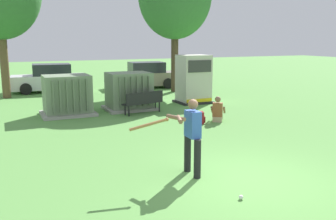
{
  "coord_description": "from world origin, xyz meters",
  "views": [
    {
      "loc": [
        -4.81,
        -6.25,
        3.04
      ],
      "look_at": [
        -0.39,
        3.5,
        1.0
      ],
      "focal_mm": 39.84,
      "sensor_mm": 36.0,
      "label": 1
    }
  ],
  "objects_px": {
    "parked_car_leftmost": "(50,79)",
    "generator_enclosure": "(193,79)",
    "seated_spectator": "(218,111)",
    "parked_car_left_of_center": "(145,76)",
    "sports_ball": "(241,197)",
    "batter": "(190,133)",
    "backpack": "(201,118)",
    "park_bench": "(144,101)",
    "transformer_mid_west": "(129,92)",
    "transformer_west": "(67,96)"
  },
  "relations": [
    {
      "from": "transformer_west",
      "to": "parked_car_leftmost",
      "type": "height_order",
      "value": "same"
    },
    {
      "from": "sports_ball",
      "to": "seated_spectator",
      "type": "xyz_separation_m",
      "value": [
        3.3,
        6.15,
        0.33
      ]
    },
    {
      "from": "park_bench",
      "to": "sports_ball",
      "type": "bearing_deg",
      "value": -98.36
    },
    {
      "from": "generator_enclosure",
      "to": "sports_ball",
      "type": "distance_m",
      "value": 11.17
    },
    {
      "from": "transformer_mid_west",
      "to": "generator_enclosure",
      "type": "relative_size",
      "value": 0.91
    },
    {
      "from": "sports_ball",
      "to": "seated_spectator",
      "type": "distance_m",
      "value": 6.99
    },
    {
      "from": "seated_spectator",
      "to": "parked_car_leftmost",
      "type": "relative_size",
      "value": 0.22
    },
    {
      "from": "generator_enclosure",
      "to": "batter",
      "type": "bearing_deg",
      "value": -118.67
    },
    {
      "from": "sports_ball",
      "to": "backpack",
      "type": "distance_m",
      "value": 6.57
    },
    {
      "from": "park_bench",
      "to": "parked_car_leftmost",
      "type": "bearing_deg",
      "value": 107.36
    },
    {
      "from": "transformer_mid_west",
      "to": "seated_spectator",
      "type": "distance_m",
      "value": 4.32
    },
    {
      "from": "sports_ball",
      "to": "parked_car_left_of_center",
      "type": "relative_size",
      "value": 0.02
    },
    {
      "from": "seated_spectator",
      "to": "parked_car_left_of_center",
      "type": "xyz_separation_m",
      "value": [
        1.02,
        10.31,
        0.38
      ]
    },
    {
      "from": "transformer_mid_west",
      "to": "generator_enclosure",
      "type": "height_order",
      "value": "generator_enclosure"
    },
    {
      "from": "batter",
      "to": "backpack",
      "type": "bearing_deg",
      "value": 57.91
    },
    {
      "from": "transformer_mid_west",
      "to": "park_bench",
      "type": "xyz_separation_m",
      "value": [
        0.23,
        -1.18,
        -0.25
      ]
    },
    {
      "from": "transformer_west",
      "to": "backpack",
      "type": "bearing_deg",
      "value": -41.16
    },
    {
      "from": "parked_car_leftmost",
      "to": "parked_car_left_of_center",
      "type": "bearing_deg",
      "value": -6.22
    },
    {
      "from": "park_bench",
      "to": "backpack",
      "type": "height_order",
      "value": "park_bench"
    },
    {
      "from": "generator_enclosure",
      "to": "parked_car_left_of_center",
      "type": "distance_m",
      "value": 6.27
    },
    {
      "from": "park_bench",
      "to": "batter",
      "type": "distance_m",
      "value": 7.21
    },
    {
      "from": "transformer_mid_west",
      "to": "seated_spectator",
      "type": "height_order",
      "value": "transformer_mid_west"
    },
    {
      "from": "park_bench",
      "to": "backpack",
      "type": "distance_m",
      "value": 2.87
    },
    {
      "from": "parked_car_left_of_center",
      "to": "park_bench",
      "type": "bearing_deg",
      "value": -111.29
    },
    {
      "from": "transformer_west",
      "to": "park_bench",
      "type": "height_order",
      "value": "transformer_west"
    },
    {
      "from": "parked_car_leftmost",
      "to": "parked_car_left_of_center",
      "type": "relative_size",
      "value": 1.0
    },
    {
      "from": "batter",
      "to": "sports_ball",
      "type": "height_order",
      "value": "batter"
    },
    {
      "from": "parked_car_left_of_center",
      "to": "parked_car_leftmost",
      "type": "bearing_deg",
      "value": 173.78
    },
    {
      "from": "transformer_west",
      "to": "backpack",
      "type": "relative_size",
      "value": 4.77
    },
    {
      "from": "transformer_mid_west",
      "to": "parked_car_left_of_center",
      "type": "relative_size",
      "value": 0.48
    },
    {
      "from": "park_bench",
      "to": "transformer_west",
      "type": "bearing_deg",
      "value": 159.72
    },
    {
      "from": "transformer_west",
      "to": "batter",
      "type": "bearing_deg",
      "value": -80.55
    },
    {
      "from": "park_bench",
      "to": "sports_ball",
      "type": "height_order",
      "value": "park_bench"
    },
    {
      "from": "transformer_mid_west",
      "to": "parked_car_left_of_center",
      "type": "bearing_deg",
      "value": 63.73
    },
    {
      "from": "generator_enclosure",
      "to": "parked_car_leftmost",
      "type": "xyz_separation_m",
      "value": [
        -5.8,
        6.88,
        -0.38
      ]
    },
    {
      "from": "park_bench",
      "to": "transformer_mid_west",
      "type": "bearing_deg",
      "value": 101.25
    },
    {
      "from": "parked_car_left_of_center",
      "to": "transformer_mid_west",
      "type": "bearing_deg",
      "value": -116.27
    },
    {
      "from": "park_bench",
      "to": "seated_spectator",
      "type": "bearing_deg",
      "value": -50.67
    },
    {
      "from": "batter",
      "to": "parked_car_left_of_center",
      "type": "relative_size",
      "value": 0.4
    },
    {
      "from": "sports_ball",
      "to": "parked_car_leftmost",
      "type": "xyz_separation_m",
      "value": [
        -1.37,
        17.08,
        0.71
      ]
    },
    {
      "from": "seated_spectator",
      "to": "parked_car_leftmost",
      "type": "height_order",
      "value": "parked_car_leftmost"
    },
    {
      "from": "parked_car_leftmost",
      "to": "generator_enclosure",
      "type": "bearing_deg",
      "value": -49.86
    },
    {
      "from": "generator_enclosure",
      "to": "backpack",
      "type": "distance_m",
      "value": 4.64
    },
    {
      "from": "batter",
      "to": "seated_spectator",
      "type": "bearing_deg",
      "value": 51.91
    },
    {
      "from": "batter",
      "to": "parked_car_left_of_center",
      "type": "height_order",
      "value": "batter"
    },
    {
      "from": "seated_spectator",
      "to": "batter",
      "type": "bearing_deg",
      "value": -128.09
    },
    {
      "from": "transformer_west",
      "to": "generator_enclosure",
      "type": "bearing_deg",
      "value": 4.74
    },
    {
      "from": "park_bench",
      "to": "parked_car_left_of_center",
      "type": "bearing_deg",
      "value": 68.71
    },
    {
      "from": "generator_enclosure",
      "to": "park_bench",
      "type": "distance_m",
      "value": 3.58
    },
    {
      "from": "batter",
      "to": "backpack",
      "type": "relative_size",
      "value": 3.95
    }
  ]
}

